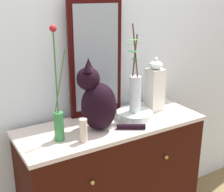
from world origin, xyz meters
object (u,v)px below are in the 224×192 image
object	(u,v)px
sideboard	(112,187)
bowl_porcelain	(135,115)
vase_slim_green	(58,116)
vase_glass_clear	(135,91)
jar_lidded_porcelain	(155,86)
candle_pillar	(83,131)
mirror_leaning	(95,58)
cat_sitting	(97,101)

from	to	relation	value
sideboard	bowl_porcelain	world-z (taller)	bowl_porcelain
vase_slim_green	vase_glass_clear	size ratio (longest dim) A/B	1.13
bowl_porcelain	jar_lidded_porcelain	xyz separation A→B (m)	(0.20, 0.06, 0.15)
vase_slim_green	bowl_porcelain	xyz separation A→B (m)	(0.53, 0.04, -0.12)
bowl_porcelain	candle_pillar	xyz separation A→B (m)	(-0.42, -0.12, 0.04)
vase_slim_green	bowl_porcelain	world-z (taller)	vase_slim_green
vase_slim_green	candle_pillar	size ratio (longest dim) A/B	4.30
bowl_porcelain	vase_glass_clear	world-z (taller)	vase_glass_clear
mirror_leaning	jar_lidded_porcelain	world-z (taller)	mirror_leaning
cat_sitting	candle_pillar	size ratio (longest dim) A/B	2.90
mirror_leaning	vase_glass_clear	xyz separation A→B (m)	(0.17, -0.21, -0.19)
vase_glass_clear	candle_pillar	bearing A→B (deg)	-163.57
mirror_leaning	cat_sitting	bearing A→B (deg)	-116.48
cat_sitting	jar_lidded_porcelain	size ratio (longest dim) A/B	1.14
sideboard	candle_pillar	xyz separation A→B (m)	(-0.26, -0.13, 0.53)
mirror_leaning	vase_slim_green	world-z (taller)	mirror_leaning
sideboard	candle_pillar	world-z (taller)	candle_pillar
vase_slim_green	jar_lidded_porcelain	xyz separation A→B (m)	(0.73, 0.10, 0.02)
jar_lidded_porcelain	vase_slim_green	bearing A→B (deg)	-172.41
vase_slim_green	candle_pillar	world-z (taller)	vase_slim_green
vase_slim_green	bowl_porcelain	size ratio (longest dim) A/B	2.70
cat_sitting	candle_pillar	distance (m)	0.21
vase_slim_green	jar_lidded_porcelain	size ratio (longest dim) A/B	1.70
cat_sitting	jar_lidded_porcelain	bearing A→B (deg)	9.18
mirror_leaning	vase_slim_green	xyz separation A→B (m)	(-0.36, -0.25, -0.23)
vase_glass_clear	jar_lidded_porcelain	distance (m)	0.21
sideboard	jar_lidded_porcelain	size ratio (longest dim) A/B	3.20
mirror_leaning	candle_pillar	bearing A→B (deg)	-127.71
vase_glass_clear	sideboard	bearing A→B (deg)	177.75
sideboard	vase_slim_green	world-z (taller)	vase_slim_green
vase_glass_clear	candle_pillar	size ratio (longest dim) A/B	3.82
sideboard	vase_slim_green	distance (m)	0.71
jar_lidded_porcelain	mirror_leaning	bearing A→B (deg)	158.34
sideboard	jar_lidded_porcelain	world-z (taller)	jar_lidded_porcelain
mirror_leaning	cat_sitting	xyz separation A→B (m)	(-0.11, -0.23, -0.20)
vase_glass_clear	candle_pillar	world-z (taller)	vase_glass_clear
vase_glass_clear	vase_slim_green	bearing A→B (deg)	-175.65
cat_sitting	jar_lidded_porcelain	distance (m)	0.49
candle_pillar	mirror_leaning	bearing A→B (deg)	52.29
vase_slim_green	jar_lidded_porcelain	bearing A→B (deg)	7.59
sideboard	cat_sitting	xyz separation A→B (m)	(-0.12, -0.03, 0.65)
bowl_porcelain	sideboard	bearing A→B (deg)	177.61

